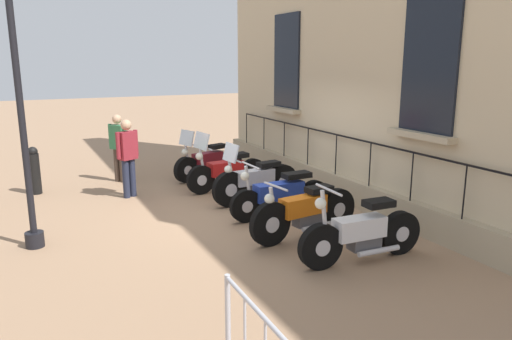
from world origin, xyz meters
The scene contains 12 objects.
ground_plane centered at (0.00, 0.00, 0.00)m, with size 60.00×60.00×0.00m, color #9E7A5B.
building_facade centered at (-2.46, 0.00, 3.97)m, with size 0.82×10.27×8.12m.
motorcycle_maroon centered at (-0.31, -2.83, 0.40)m, with size 1.95×0.81×1.25m.
motorcycle_red centered at (-0.28, -1.63, 0.43)m, with size 1.97×0.70×1.35m.
motorcycle_silver centered at (-0.44, -0.49, 0.43)m, with size 1.97×0.59×1.27m.
motorcycle_blue centered at (-0.45, 0.54, 0.41)m, with size 2.06×0.65×1.05m.
motorcycle_orange centered at (-0.27, 1.65, 0.43)m, with size 2.11×0.59×0.97m.
motorcycle_white centered at (-0.47, 2.85, 0.42)m, with size 2.04×0.63×1.16m.
lamppost centered at (3.73, 0.15, 3.02)m, with size 0.34×1.04×4.38m.
bollard centered at (3.55, -3.19, 0.52)m, with size 0.23×0.23×1.04m.
pedestrian_standing centered at (1.78, -2.03, 0.93)m, with size 0.49×0.35×1.65m.
pedestrian_walking centered at (1.69, -3.46, 0.90)m, with size 0.40×0.43×1.60m.
Camera 1 is at (3.81, 8.07, 2.87)m, focal length 34.10 mm.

